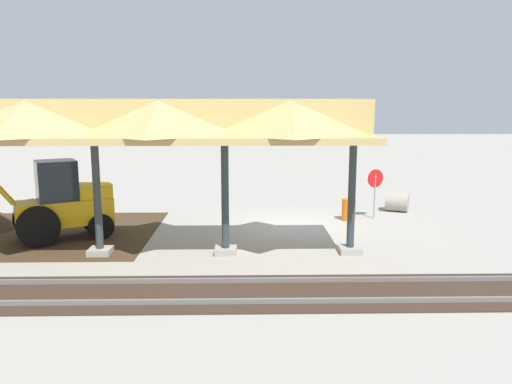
# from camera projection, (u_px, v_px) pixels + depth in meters

# --- Properties ---
(ground_plane) EXTENTS (120.00, 120.00, 0.00)m
(ground_plane) POSITION_uv_depth(u_px,v_px,m) (294.00, 225.00, 19.81)
(ground_plane) COLOR #9E998E
(dirt_work_zone) EXTENTS (9.74, 7.00, 0.01)m
(dirt_work_zone) POSITION_uv_depth(u_px,v_px,m) (23.00, 233.00, 18.55)
(dirt_work_zone) COLOR #42301E
(dirt_work_zone) RESTS_ON ground
(rail_tracks) EXTENTS (60.00, 2.58, 0.15)m
(rail_tracks) POSITION_uv_depth(u_px,v_px,m) (320.00, 292.00, 12.70)
(rail_tracks) COLOR slate
(rail_tracks) RESTS_ON ground
(stop_sign) EXTENTS (0.71, 0.32, 2.08)m
(stop_sign) POSITION_uv_depth(u_px,v_px,m) (375.00, 183.00, 20.71)
(stop_sign) COLOR gray
(stop_sign) RESTS_ON ground
(backhoe) EXTENTS (5.10, 3.47, 2.82)m
(backhoe) POSITION_uv_depth(u_px,v_px,m) (60.00, 204.00, 17.56)
(backhoe) COLOR #EAB214
(backhoe) RESTS_ON ground
(concrete_pipe) EXTENTS (1.22, 1.15, 0.84)m
(concrete_pipe) POSITION_uv_depth(u_px,v_px,m) (397.00, 202.00, 22.30)
(concrete_pipe) COLOR #9E9384
(concrete_pipe) RESTS_ON ground
(traffic_barrel) EXTENTS (0.56, 0.56, 0.90)m
(traffic_barrel) POSITION_uv_depth(u_px,v_px,m) (349.00, 210.00, 20.56)
(traffic_barrel) COLOR orange
(traffic_barrel) RESTS_ON ground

